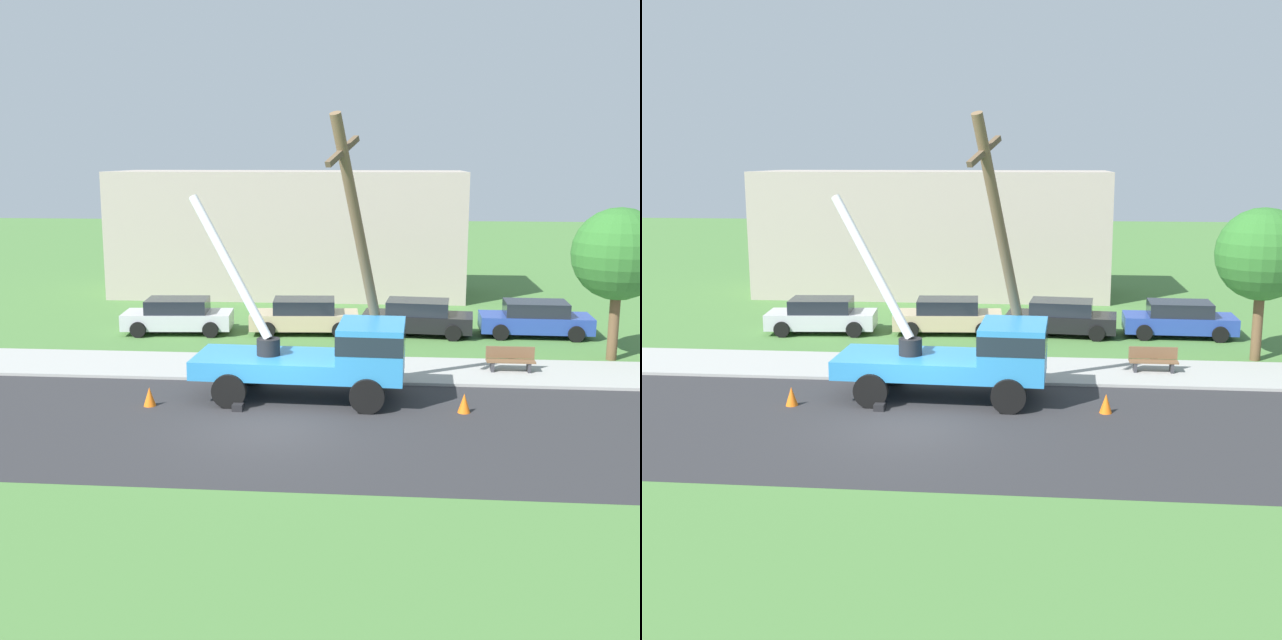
% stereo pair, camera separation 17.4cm
% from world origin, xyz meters
% --- Properties ---
extents(ground_plane, '(120.00, 120.00, 0.00)m').
position_xyz_m(ground_plane, '(0.00, 12.00, 0.00)').
color(ground_plane, '#477538').
extents(road_asphalt, '(80.00, 8.51, 0.01)m').
position_xyz_m(road_asphalt, '(0.00, 0.00, 0.00)').
color(road_asphalt, '#2B2B2D').
rests_on(road_asphalt, ground).
extents(sidewalk_strip, '(80.00, 3.35, 0.10)m').
position_xyz_m(sidewalk_strip, '(0.00, 5.93, 0.05)').
color(sidewalk_strip, '#9E9E99').
rests_on(sidewalk_strip, ground).
extents(utility_truck, '(6.75, 3.21, 5.98)m').
position_xyz_m(utility_truck, '(1.37, 2.64, 1.41)').
color(utility_truck, '#2D84C6').
rests_on(utility_truck, ground).
extents(leaning_utility_pole, '(1.98, 3.89, 8.37)m').
position_xyz_m(leaning_utility_pole, '(2.37, 3.14, 4.27)').
color(leaning_utility_pole, brown).
rests_on(leaning_utility_pole, ground).
extents(traffic_cone_ahead, '(0.36, 0.36, 0.56)m').
position_xyz_m(traffic_cone_ahead, '(5.32, 1.65, 0.28)').
color(traffic_cone_ahead, orange).
rests_on(traffic_cone_ahead, ground).
extents(traffic_cone_behind, '(0.36, 0.36, 0.56)m').
position_xyz_m(traffic_cone_behind, '(-3.72, 1.49, 0.28)').
color(traffic_cone_behind, orange).
rests_on(traffic_cone_behind, ground).
extents(traffic_cone_curbside, '(0.36, 0.36, 0.56)m').
position_xyz_m(traffic_cone_curbside, '(2.65, 3.84, 0.28)').
color(traffic_cone_curbside, orange).
rests_on(traffic_cone_curbside, ground).
extents(parked_sedan_silver, '(4.54, 2.26, 1.42)m').
position_xyz_m(parked_sedan_silver, '(-5.48, 11.28, 0.71)').
color(parked_sedan_silver, '#B7B7BF').
rests_on(parked_sedan_silver, ground).
extents(parked_sedan_tan, '(4.52, 2.24, 1.42)m').
position_xyz_m(parked_sedan_tan, '(-0.30, 11.68, 0.71)').
color(parked_sedan_tan, tan).
rests_on(parked_sedan_tan, ground).
extents(parked_sedan_black, '(4.55, 2.29, 1.42)m').
position_xyz_m(parked_sedan_black, '(4.31, 11.78, 0.71)').
color(parked_sedan_black, black).
rests_on(parked_sedan_black, ground).
extents(parked_sedan_blue, '(4.44, 2.08, 1.42)m').
position_xyz_m(parked_sedan_blue, '(9.03, 11.92, 0.71)').
color(parked_sedan_blue, '#263F99').
rests_on(parked_sedan_blue, ground).
extents(park_bench, '(1.60, 0.45, 0.90)m').
position_xyz_m(park_bench, '(7.21, 6.00, 0.46)').
color(park_bench, brown).
rests_on(park_bench, ground).
extents(roadside_tree_near, '(3.24, 3.24, 5.41)m').
position_xyz_m(roadside_tree_near, '(11.09, 8.25, 3.77)').
color(roadside_tree_near, brown).
rests_on(roadside_tree_near, ground).
extents(lowrise_building_backdrop, '(18.00, 6.00, 6.40)m').
position_xyz_m(lowrise_building_backdrop, '(-2.14, 21.49, 3.20)').
color(lowrise_building_backdrop, '#A5998C').
rests_on(lowrise_building_backdrop, ground).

